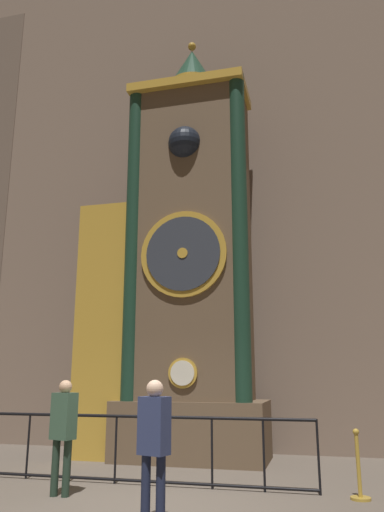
{
  "coord_description": "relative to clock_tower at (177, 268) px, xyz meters",
  "views": [
    {
      "loc": [
        2.25,
        -6.51,
        1.67
      ],
      "look_at": [
        -0.41,
        3.9,
        4.25
      ],
      "focal_mm": 35.0,
      "sensor_mm": 36.0,
      "label": 1
    }
  ],
  "objects": [
    {
      "name": "visitor_far",
      "position": [
        1.04,
        -4.5,
        -3.02
      ],
      "size": [
        0.39,
        0.31,
        1.62
      ],
      "rotation": [
        0.0,
        0.0,
        -0.3
      ],
      "color": "#1B213A",
      "rests_on": "ground_plane"
    },
    {
      "name": "stanchion_post",
      "position": [
        3.42,
        -2.55,
        -3.7
      ],
      "size": [
        0.28,
        0.28,
        0.94
      ],
      "color": "#B28E33",
      "rests_on": "ground_plane"
    },
    {
      "name": "ground_plane",
      "position": [
        0.75,
        -3.86,
        -4.0
      ],
      "size": [
        28.0,
        28.0,
        0.0
      ],
      "primitive_type": "plane",
      "color": "brown"
    },
    {
      "name": "clock_tower",
      "position": [
        0.0,
        0.0,
        0.0
      ],
      "size": [
        4.03,
        1.81,
        9.68
      ],
      "color": "brown",
      "rests_on": "ground_plane"
    },
    {
      "name": "railing_fence",
      "position": [
        0.09,
        -2.41,
        -3.41
      ],
      "size": [
        5.6,
        0.05,
        1.05
      ],
      "color": "black",
      "rests_on": "ground_plane"
    },
    {
      "name": "cathedral_back_wall",
      "position": [
        0.66,
        1.46,
        3.06
      ],
      "size": [
        24.0,
        0.32,
        14.13
      ],
      "color": "#7A6656",
      "rests_on": "ground_plane"
    },
    {
      "name": "visitor_near",
      "position": [
        -0.72,
        -3.41,
        -3.04
      ],
      "size": [
        0.39,
        0.31,
        1.61
      ],
      "rotation": [
        0.0,
        0.0,
        -0.28
      ],
      "color": "#213427",
      "rests_on": "ground_plane"
    }
  ]
}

